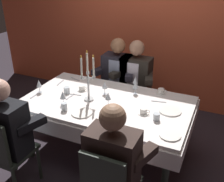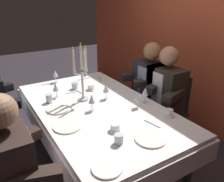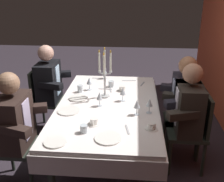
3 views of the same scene
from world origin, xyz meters
TOP-DOWN VIEW (x-y plane):
  - ground_plane at (0.00, 0.00)m, footprint 12.00×12.00m
  - back_wall at (0.00, 1.66)m, footprint 6.00×0.12m
  - dining_table at (0.00, 0.00)m, footprint 1.94×1.14m
  - candelabra at (-0.20, -0.05)m, footprint 0.15×0.17m
  - dinner_plate_0 at (0.72, 0.07)m, footprint 0.24×0.24m
  - dinner_plate_1 at (0.22, -0.39)m, footprint 0.24×0.24m
  - dinner_plate_2 at (0.82, -0.37)m, footprint 0.20×0.20m
  - dinner_plate_3 at (-0.12, -0.36)m, footprint 0.22×0.22m
  - wine_glass_0 at (0.23, 0.32)m, footprint 0.07×0.07m
  - wine_glass_1 at (-0.84, -0.13)m, footprint 0.07×0.07m
  - wine_glass_2 at (0.06, -0.08)m, footprint 0.07×0.07m
  - wine_glass_3 at (-0.10, 0.16)m, footprint 0.07×0.07m
  - wine_glass_4 at (-0.41, -0.27)m, footprint 0.07×0.07m
  - wine_glass_5 at (0.19, 0.45)m, footprint 0.07×0.07m
  - water_tumbler_0 at (0.63, -0.16)m, footprint 0.07×0.07m
  - water_tumbler_1 at (-0.53, -0.01)m, footprint 0.07×0.07m
  - water_tumbler_2 at (-0.32, -0.37)m, footprint 0.07×0.07m
  - coffee_cup_0 at (0.52, 0.46)m, footprint 0.13×0.12m
  - coffee_cup_1 at (-0.41, 0.14)m, footprint 0.13×0.12m
  - coffee_cup_2 at (0.47, -0.09)m, footprint 0.13×0.12m
  - fork_0 at (-0.44, -0.08)m, footprint 0.03×0.17m
  - knife_1 at (-0.84, -0.21)m, footprint 0.02×0.19m
  - fork_2 at (-0.42, -0.01)m, footprint 0.17×0.04m
  - knife_3 at (-0.78, 0.22)m, footprint 0.04×0.19m
  - fork_4 at (0.55, 0.24)m, footprint 0.17×0.05m
  - fork_5 at (-0.66, 0.40)m, footprint 0.17×0.07m
  - seated_diner_1 at (-0.24, 0.89)m, footprint 0.63×0.48m
  - seated_diner_2 at (0.04, 0.89)m, footprint 0.63×0.48m
  - seated_diner_3 at (0.47, -0.89)m, footprint 0.63×0.48m

SIDE VIEW (x-z plane):
  - ground_plane at x=0.00m, z-range 0.00..0.00m
  - dining_table at x=0.00m, z-range 0.25..0.99m
  - seated_diner_1 at x=-0.24m, z-range 0.12..1.36m
  - seated_diner_2 at x=0.04m, z-range 0.12..1.36m
  - seated_diner_3 at x=0.47m, z-range 0.12..1.36m
  - fork_0 at x=-0.44m, z-range 0.74..0.75m
  - knife_1 at x=-0.84m, z-range 0.74..0.75m
  - fork_2 at x=-0.42m, z-range 0.74..0.75m
  - knife_3 at x=-0.78m, z-range 0.74..0.75m
  - fork_4 at x=0.55m, z-range 0.74..0.75m
  - fork_5 at x=-0.66m, z-range 0.74..0.75m
  - dinner_plate_0 at x=0.72m, z-range 0.74..0.75m
  - dinner_plate_1 at x=0.22m, z-range 0.74..0.75m
  - dinner_plate_2 at x=0.82m, z-range 0.74..0.75m
  - dinner_plate_3 at x=-0.12m, z-range 0.74..0.75m
  - coffee_cup_0 at x=0.52m, z-range 0.74..0.80m
  - coffee_cup_1 at x=-0.41m, z-range 0.74..0.80m
  - coffee_cup_2 at x=0.47m, z-range 0.74..0.80m
  - water_tumbler_0 at x=0.63m, z-range 0.74..0.82m
  - water_tumbler_1 at x=-0.53m, z-range 0.74..0.82m
  - water_tumbler_2 at x=-0.32m, z-range 0.74..0.83m
  - wine_glass_0 at x=0.23m, z-range 0.77..0.94m
  - wine_glass_1 at x=-0.84m, z-range 0.77..0.94m
  - wine_glass_3 at x=-0.10m, z-range 0.77..0.94m
  - wine_glass_5 at x=0.19m, z-range 0.77..0.94m
  - wine_glass_2 at x=0.06m, z-range 0.77..0.94m
  - wine_glass_4 at x=-0.41m, z-range 0.77..0.94m
  - candelabra at x=-0.20m, z-range 0.71..1.30m
  - back_wall at x=0.00m, z-range 0.00..2.70m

